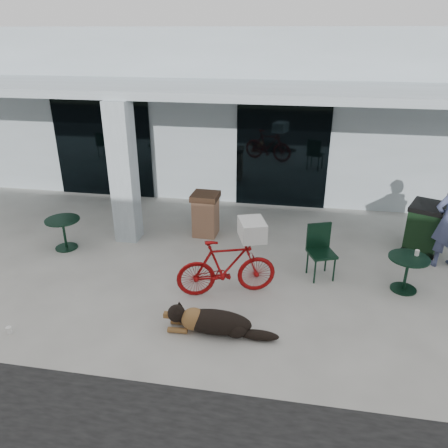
% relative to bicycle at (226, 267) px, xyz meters
% --- Properties ---
extents(ground, '(80.00, 80.00, 0.00)m').
position_rel_bicycle_xyz_m(ground, '(-1.10, -0.40, -0.54)').
color(ground, beige).
rests_on(ground, ground).
extents(building, '(22.00, 7.00, 4.50)m').
position_rel_bicycle_xyz_m(building, '(-1.10, 8.10, 1.71)').
color(building, silver).
rests_on(building, ground).
extents(storefront_glass_left, '(2.80, 0.06, 2.70)m').
position_rel_bicycle_xyz_m(storefront_glass_left, '(-4.30, 4.58, 0.81)').
color(storefront_glass_left, black).
rests_on(storefront_glass_left, ground).
extents(storefront_glass_right, '(2.40, 0.06, 2.70)m').
position_rel_bicycle_xyz_m(storefront_glass_right, '(0.70, 4.58, 0.81)').
color(storefront_glass_right, black).
rests_on(storefront_glass_right, ground).
extents(column, '(0.50, 0.50, 3.12)m').
position_rel_bicycle_xyz_m(column, '(-2.60, 1.90, 1.02)').
color(column, silver).
rests_on(column, ground).
extents(overhang, '(22.00, 2.80, 0.18)m').
position_rel_bicycle_xyz_m(overhang, '(-1.10, 3.20, 2.67)').
color(overhang, silver).
rests_on(overhang, column).
extents(bicycle, '(1.87, 1.06, 1.08)m').
position_rel_bicycle_xyz_m(bicycle, '(0.00, 0.00, 0.00)').
color(bicycle, maroon).
rests_on(bicycle, ground).
extents(laundry_basket, '(0.58, 0.67, 0.34)m').
position_rel_bicycle_xyz_m(laundry_basket, '(0.43, 0.14, 0.71)').
color(laundry_basket, white).
rests_on(laundry_basket, bicycle).
extents(dog, '(1.38, 0.51, 0.45)m').
position_rel_bicycle_xyz_m(dog, '(0.01, -1.16, -0.31)').
color(dog, black).
rests_on(dog, ground).
extents(cup_near_dog, '(0.11, 0.11, 0.11)m').
position_rel_bicycle_xyz_m(cup_near_dog, '(-3.22, -1.74, -0.49)').
color(cup_near_dog, white).
rests_on(cup_near_dog, ground).
extents(cafe_table_near, '(0.78, 0.78, 0.69)m').
position_rel_bicycle_xyz_m(cafe_table_near, '(-3.79, 1.17, -0.20)').
color(cafe_table_near, black).
rests_on(cafe_table_near, ground).
extents(cafe_table_far, '(0.75, 0.75, 0.68)m').
position_rel_bicycle_xyz_m(cafe_table_far, '(3.23, 0.68, -0.20)').
color(cafe_table_far, black).
rests_on(cafe_table_far, ground).
extents(cafe_chair_far_a, '(0.64, 0.66, 1.06)m').
position_rel_bicycle_xyz_m(cafe_chair_far_a, '(1.70, 0.87, -0.01)').
color(cafe_chair_far_a, black).
rests_on(cafe_chair_far_a, ground).
extents(cup_on_table, '(0.08, 0.08, 0.11)m').
position_rel_bicycle_xyz_m(cup_on_table, '(3.37, 0.78, 0.19)').
color(cup_on_table, white).
rests_on(cup_on_table, cafe_table_far).
extents(trash_receptacle, '(0.62, 0.62, 1.02)m').
position_rel_bicycle_xyz_m(trash_receptacle, '(-0.90, 2.40, -0.03)').
color(trash_receptacle, '#855D45').
rests_on(trash_receptacle, ground).
extents(wheeled_bin, '(0.95, 1.04, 1.08)m').
position_rel_bicycle_xyz_m(wheeled_bin, '(3.90, 2.40, -0.00)').
color(wheeled_bin, black).
rests_on(wheeled_bin, ground).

